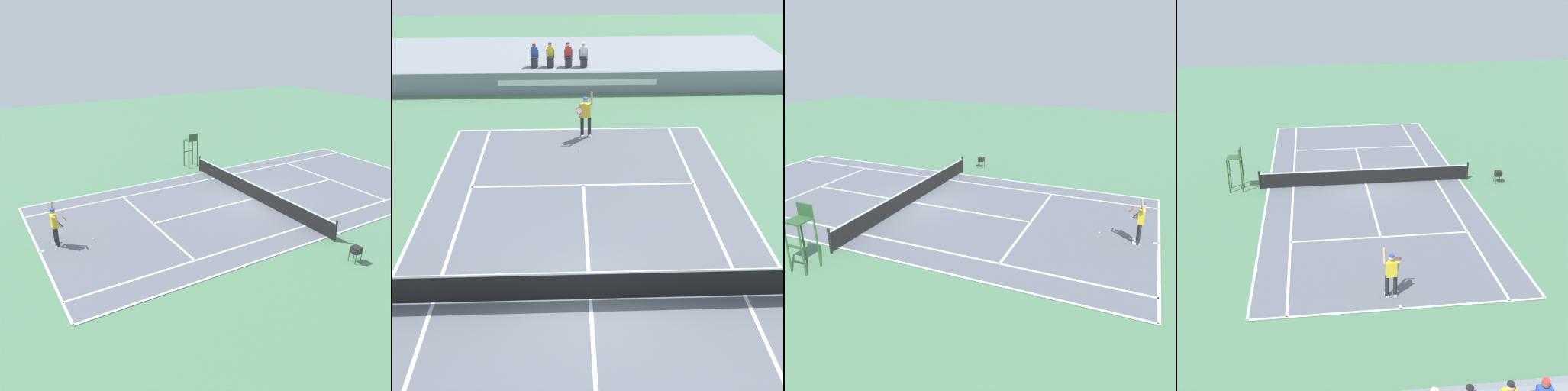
# 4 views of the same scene
# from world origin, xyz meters

# --- Properties ---
(ground_plane) EXTENTS (80.00, 80.00, 0.00)m
(ground_plane) POSITION_xyz_m (0.00, 0.00, 0.00)
(ground_plane) COLOR #4C7A56
(court) EXTENTS (11.08, 23.88, 0.03)m
(court) POSITION_xyz_m (0.00, 0.00, 0.01)
(court) COLOR slate
(court) RESTS_ON ground
(net) EXTENTS (11.98, 0.10, 1.07)m
(net) POSITION_xyz_m (0.00, 0.00, 0.52)
(net) COLOR black
(net) RESTS_ON ground
(tennis_player) EXTENTS (0.76, 0.63, 2.08)m
(tennis_player) POSITION_xyz_m (0.24, 11.04, 0.99)
(tennis_player) COLOR #232328
(tennis_player) RESTS_ON ground
(tennis_ball) EXTENTS (0.07, 0.07, 0.07)m
(tennis_ball) POSITION_xyz_m (-0.08, 9.48, 0.03)
(tennis_ball) COLOR #D1E533
(tennis_ball) RESTS_ON ground
(umpire_chair) EXTENTS (0.77, 0.77, 2.44)m
(umpire_chair) POSITION_xyz_m (7.13, 0.00, 1.56)
(umpire_chair) COLOR #2D562D
(umpire_chair) RESTS_ON ground
(ball_hopper) EXTENTS (0.36, 0.36, 0.70)m
(ball_hopper) POSITION_xyz_m (-7.58, 0.65, 0.57)
(ball_hopper) COLOR black
(ball_hopper) RESTS_ON ground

